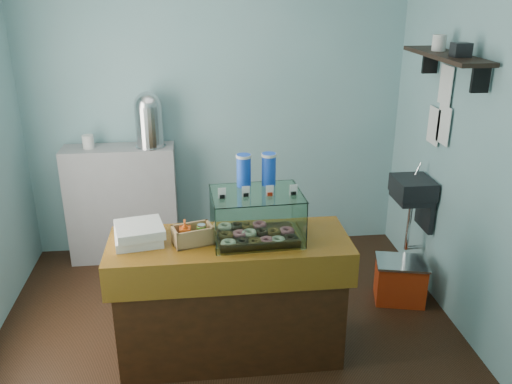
{
  "coord_description": "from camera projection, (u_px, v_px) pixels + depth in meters",
  "views": [
    {
      "loc": [
        -0.19,
        -3.47,
        2.5
      ],
      "look_at": [
        0.19,
        -0.15,
        1.19
      ],
      "focal_mm": 38.0,
      "sensor_mm": 36.0,
      "label": 1
    }
  ],
  "objects": [
    {
      "name": "condiment_crate",
      "position": [
        192.0,
        235.0,
        3.51
      ],
      "size": [
        0.28,
        0.21,
        0.17
      ],
      "rotation": [
        0.0,
        0.0,
        0.28
      ],
      "color": "tan",
      "rests_on": "counter"
    },
    {
      "name": "display_case",
      "position": [
        256.0,
        213.0,
        3.57
      ],
      "size": [
        0.61,
        0.46,
        0.54
      ],
      "rotation": [
        0.0,
        0.0,
        0.05
      ],
      "color": "#331C0F",
      "rests_on": "counter"
    },
    {
      "name": "pastry_boxes",
      "position": [
        139.0,
        233.0,
        3.53
      ],
      "size": [
        0.36,
        0.36,
        0.12
      ],
      "rotation": [
        0.0,
        0.0,
        0.16
      ],
      "color": "silver",
      "rests_on": "counter"
    },
    {
      "name": "back_shelf",
      "position": [
        123.0,
        204.0,
        5.07
      ],
      "size": [
        1.0,
        0.32,
        1.1
      ],
      "primitive_type": "cube",
      "color": "gray",
      "rests_on": "ground"
    },
    {
      "name": "ground",
      "position": [
        229.0,
        331.0,
        4.14
      ],
      "size": [
        3.5,
        3.5,
        0.0
      ],
      "primitive_type": "plane",
      "color": "black",
      "rests_on": "ground"
    },
    {
      "name": "red_cooler",
      "position": [
        400.0,
        280.0,
        4.48
      ],
      "size": [
        0.47,
        0.4,
        0.36
      ],
      "rotation": [
        0.0,
        0.0,
        -0.24
      ],
      "color": "red",
      "rests_on": "ground"
    },
    {
      "name": "room_shell",
      "position": [
        228.0,
        111.0,
        3.53
      ],
      "size": [
        3.54,
        3.04,
        2.82
      ],
      "color": "#74A4A9",
      "rests_on": "ground"
    },
    {
      "name": "counter",
      "position": [
        230.0,
        297.0,
        3.74
      ],
      "size": [
        1.6,
        0.6,
        0.9
      ],
      "color": "#3E1C0C",
      "rests_on": "ground"
    },
    {
      "name": "coffee_urn",
      "position": [
        149.0,
        118.0,
        4.79
      ],
      "size": [
        0.27,
        0.27,
        0.5
      ],
      "color": "silver",
      "rests_on": "back_shelf"
    }
  ]
}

